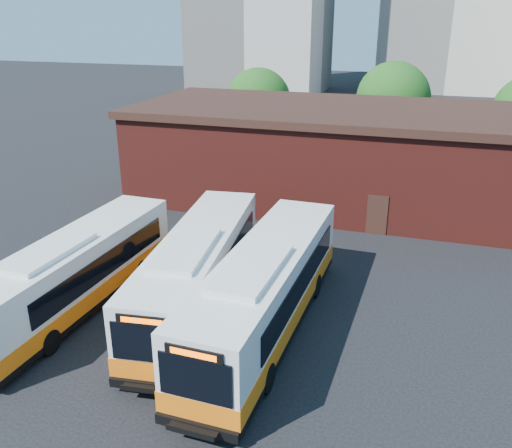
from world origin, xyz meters
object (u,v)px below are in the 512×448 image
(bus_mideast, at_px, (265,294))
(transit_worker, at_px, (222,402))
(bus_midwest, at_px, (198,273))
(bus_west, at_px, (76,275))

(bus_mideast, relative_size, transit_worker, 7.33)
(bus_midwest, xyz_separation_m, bus_mideast, (3.36, -1.03, 0.06))
(bus_west, relative_size, bus_mideast, 0.93)
(bus_mideast, distance_m, transit_worker, 5.80)
(bus_west, relative_size, bus_midwest, 0.95)
(bus_west, xyz_separation_m, transit_worker, (8.80, -5.09, -0.63))
(bus_west, height_order, bus_midwest, bus_midwest)
(bus_west, height_order, transit_worker, bus_west)
(bus_midwest, bearing_deg, transit_worker, -68.49)
(bus_mideast, height_order, transit_worker, bus_mideast)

